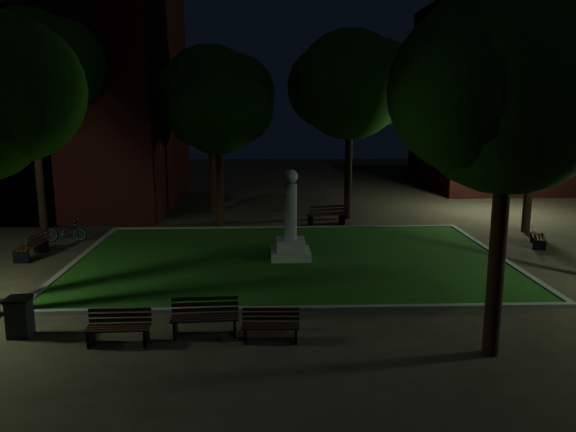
% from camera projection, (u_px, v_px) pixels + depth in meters
% --- Properties ---
extents(ground, '(80.00, 80.00, 0.00)m').
position_uv_depth(ground, '(293.00, 277.00, 18.28)').
color(ground, '#433728').
extents(lawn, '(15.00, 10.00, 0.08)m').
position_uv_depth(lawn, '(291.00, 259.00, 20.24)').
color(lawn, '#1F5113').
rests_on(lawn, ground).
extents(lawn_kerb, '(15.40, 10.40, 0.12)m').
position_uv_depth(lawn_kerb, '(291.00, 258.00, 20.23)').
color(lawn_kerb, slate).
rests_on(lawn_kerb, ground).
extents(monument, '(1.40, 1.40, 3.20)m').
position_uv_depth(monument, '(291.00, 234.00, 20.06)').
color(monument, gray).
rests_on(monument, lawn).
extents(building_far, '(16.00, 10.00, 12.00)m').
position_uv_depth(building_far, '(549.00, 97.00, 37.38)').
color(building_far, '#44130F').
rests_on(building_far, ground).
extents(tree_north_wl, '(4.66, 3.80, 7.07)m').
position_uv_depth(tree_north_wl, '(220.00, 112.00, 25.06)').
color(tree_north_wl, black).
rests_on(tree_north_wl, ground).
extents(tree_north_er, '(6.32, 5.16, 9.00)m').
position_uv_depth(tree_north_er, '(353.00, 85.00, 26.31)').
color(tree_north_er, black).
rests_on(tree_north_er, ground).
extents(tree_ne, '(5.29, 4.32, 7.13)m').
position_uv_depth(tree_ne, '(537.00, 118.00, 23.76)').
color(tree_ne, black).
rests_on(tree_ne, ground).
extents(tree_se, '(5.51, 4.50, 8.15)m').
position_uv_depth(tree_se, '(515.00, 86.00, 11.47)').
color(tree_se, black).
rests_on(tree_se, ground).
extents(tree_nw, '(6.02, 4.91, 9.51)m').
position_uv_depth(tree_nw, '(33.00, 67.00, 23.72)').
color(tree_nw, black).
rests_on(tree_nw, ground).
extents(tree_far_north, '(6.08, 4.97, 8.46)m').
position_uv_depth(tree_far_north, '(213.00, 95.00, 28.06)').
color(tree_far_north, black).
rests_on(tree_far_north, ground).
extents(lamppost_nw, '(1.18, 0.28, 4.50)m').
position_uv_depth(lamppost_nw, '(44.00, 155.00, 26.67)').
color(lamppost_nw, black).
rests_on(lamppost_nw, ground).
extents(lamppost_ne, '(1.18, 0.28, 4.16)m').
position_uv_depth(lamppost_ne, '(500.00, 156.00, 28.50)').
color(lamppost_ne, black).
rests_on(lamppost_ne, ground).
extents(bench_near_left, '(1.66, 0.66, 0.89)m').
position_uv_depth(bench_near_left, '(205.00, 318.00, 13.62)').
color(bench_near_left, black).
rests_on(bench_near_left, ground).
extents(bench_near_right, '(1.38, 0.53, 0.75)m').
position_uv_depth(bench_near_right, '(271.00, 326.00, 13.30)').
color(bench_near_right, black).
rests_on(bench_near_right, ground).
extents(bench_west_near, '(1.47, 0.54, 0.80)m').
position_uv_depth(bench_west_near, '(119.00, 328.00, 13.11)').
color(bench_west_near, black).
rests_on(bench_west_near, ground).
extents(bench_left_side, '(0.73, 1.74, 0.93)m').
position_uv_depth(bench_left_side, '(33.00, 246.00, 20.45)').
color(bench_left_side, black).
rests_on(bench_left_side, ground).
extents(bench_right_side, '(0.96, 1.47, 0.76)m').
position_uv_depth(bench_right_side, '(537.00, 238.00, 22.11)').
color(bench_right_side, black).
rests_on(bench_right_side, ground).
extents(bench_far_side, '(1.88, 1.05, 0.98)m').
position_uv_depth(bench_far_side, '(327.00, 215.00, 25.99)').
color(bench_far_side, black).
rests_on(bench_far_side, ground).
extents(trash_bin, '(0.59, 0.59, 0.97)m').
position_uv_depth(trash_bin, '(20.00, 317.00, 13.51)').
color(trash_bin, black).
rests_on(trash_bin, ground).
extents(bicycle, '(1.74, 0.65, 0.90)m').
position_uv_depth(bicycle, '(65.00, 231.00, 22.90)').
color(bicycle, black).
rests_on(bicycle, ground).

